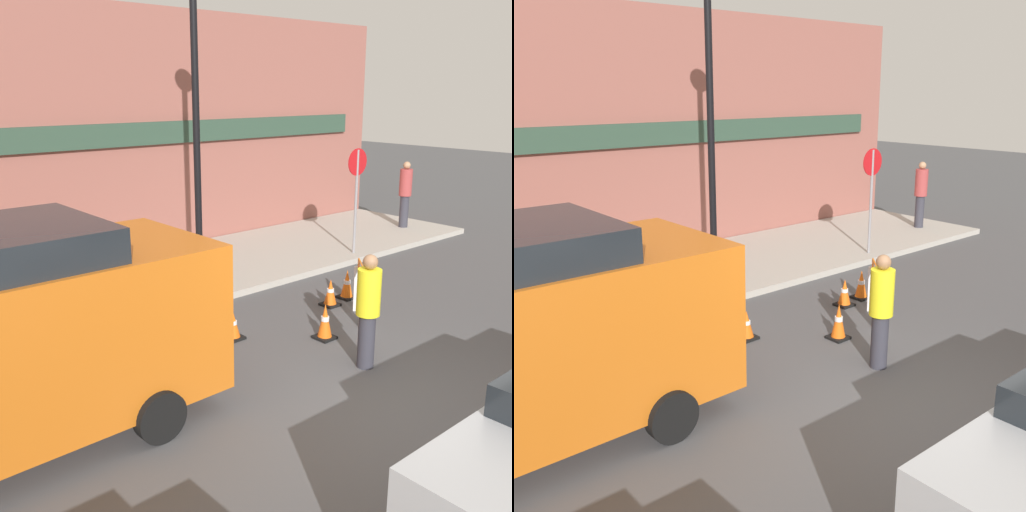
# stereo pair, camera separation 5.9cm
# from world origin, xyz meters

# --- Properties ---
(ground_plane) EXTENTS (60.00, 60.00, 0.00)m
(ground_plane) POSITION_xyz_m (0.00, 0.00, 0.00)
(ground_plane) COLOR #4C4C4F
(sidewalk_slab) EXTENTS (18.00, 3.64, 0.13)m
(sidewalk_slab) POSITION_xyz_m (0.00, 6.32, 0.07)
(sidewalk_slab) COLOR #ADA89E
(sidewalk_slab) RESTS_ON ground_plane
(storefront_facade) EXTENTS (18.00, 0.22, 5.50)m
(storefront_facade) POSITION_xyz_m (0.00, 8.21, 2.75)
(storefront_facade) COLOR #93564C
(storefront_facade) RESTS_ON ground_plane
(streetlamp_post) EXTENTS (0.44, 0.44, 5.66)m
(streetlamp_post) POSITION_xyz_m (0.95, 5.42, 3.74)
(streetlamp_post) COLOR black
(streetlamp_post) RESTS_ON sidewalk_slab
(stop_sign) EXTENTS (0.60, 0.06, 2.37)m
(stop_sign) POSITION_xyz_m (4.86, 4.85, 1.72)
(stop_sign) COLOR gray
(stop_sign) RESTS_ON sidewalk_slab
(barricade_0) EXTENTS (0.64, 0.68, 0.95)m
(barricade_0) POSITION_xyz_m (2.04, 2.33, 0.51)
(barricade_0) COLOR white
(barricade_0) RESTS_ON ground_plane
(barricade_1) EXTENTS (0.90, 0.45, 0.95)m
(barricade_1) POSITION_xyz_m (0.20, 4.35, 0.52)
(barricade_1) COLOR white
(barricade_1) RESTS_ON ground_plane
(traffic_cone_0) EXTENTS (0.30, 0.30, 0.54)m
(traffic_cone_0) POSITION_xyz_m (2.66, 3.16, 0.26)
(traffic_cone_0) COLOR black
(traffic_cone_0) RESTS_ON ground_plane
(traffic_cone_1) EXTENTS (0.30, 0.30, 0.50)m
(traffic_cone_1) POSITION_xyz_m (2.13, 3.09, 0.24)
(traffic_cone_1) COLOR black
(traffic_cone_1) RESTS_ON ground_plane
(traffic_cone_2) EXTENTS (0.30, 0.30, 0.46)m
(traffic_cone_2) POSITION_xyz_m (-0.12, 3.07, 0.22)
(traffic_cone_2) COLOR black
(traffic_cone_2) RESTS_ON ground_plane
(traffic_cone_3) EXTENTS (0.30, 0.30, 0.57)m
(traffic_cone_3) POSITION_xyz_m (0.97, 2.14, 0.27)
(traffic_cone_3) COLOR black
(traffic_cone_3) RESTS_ON ground_plane
(person_worker) EXTENTS (0.37, 0.37, 1.63)m
(person_worker) POSITION_xyz_m (0.68, 1.10, 0.88)
(person_worker) COLOR #33333D
(person_worker) RESTS_ON ground_plane
(person_pedestrian) EXTENTS (0.43, 0.43, 1.77)m
(person_pedestrian) POSITION_xyz_m (7.94, 5.72, 1.09)
(person_pedestrian) COLOR #33333D
(person_pedestrian) RESTS_ON sidewalk_slab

